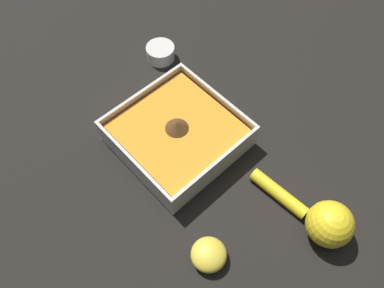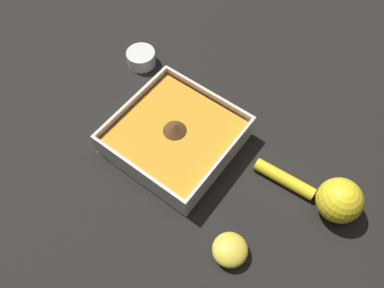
% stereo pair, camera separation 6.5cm
% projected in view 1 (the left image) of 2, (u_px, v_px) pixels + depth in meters
% --- Properties ---
extents(ground_plane, '(4.00, 4.00, 0.00)m').
position_uv_depth(ground_plane, '(184.00, 128.00, 0.77)').
color(ground_plane, black).
extents(square_dish, '(0.22, 0.22, 0.06)m').
position_uv_depth(square_dish, '(177.00, 134.00, 0.73)').
color(square_dish, silver).
rests_on(square_dish, ground_plane).
extents(spice_bowl, '(0.06, 0.06, 0.03)m').
position_uv_depth(spice_bowl, '(161.00, 53.00, 0.85)').
color(spice_bowl, silver).
rests_on(spice_bowl, ground_plane).
extents(lemon_squeezer, '(0.20, 0.08, 0.08)m').
position_uv_depth(lemon_squeezer, '(323.00, 220.00, 0.62)').
color(lemon_squeezer, yellow).
rests_on(lemon_squeezer, ground_plane).
extents(lemon_half, '(0.06, 0.06, 0.03)m').
position_uv_depth(lemon_half, '(209.00, 255.00, 0.61)').
color(lemon_half, yellow).
rests_on(lemon_half, ground_plane).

